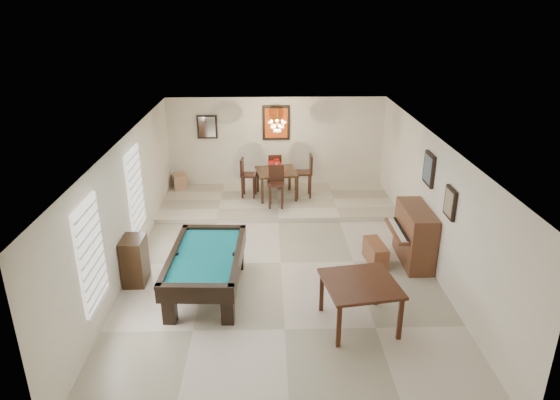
{
  "coord_description": "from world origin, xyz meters",
  "views": [
    {
      "loc": [
        -0.26,
        -9.05,
        4.99
      ],
      "look_at": [
        0.0,
        0.6,
        1.15
      ],
      "focal_mm": 32.0,
      "sensor_mm": 36.0,
      "label": 1
    }
  ],
  "objects_px": {
    "chandelier": "(277,122)",
    "dining_chair_south": "(276,187)",
    "dining_chair_east": "(303,176)",
    "piano_bench": "(375,253)",
    "pool_table": "(207,274)",
    "upright_piano": "(408,235)",
    "dining_table": "(276,181)",
    "square_table": "(359,303)",
    "dining_chair_north": "(274,170)",
    "apothecary_chest": "(135,260)",
    "corner_bench": "(180,181)",
    "dining_chair_west": "(249,178)",
    "flower_vase": "(276,162)"
  },
  "relations": [
    {
      "from": "square_table",
      "to": "dining_table",
      "type": "relative_size",
      "value": 1.13
    },
    {
      "from": "dining_chair_north",
      "to": "dining_table",
      "type": "bearing_deg",
      "value": 86.64
    },
    {
      "from": "piano_bench",
      "to": "flower_vase",
      "type": "xyz_separation_m",
      "value": [
        -1.95,
        3.52,
        0.85
      ]
    },
    {
      "from": "pool_table",
      "to": "dining_table",
      "type": "height_order",
      "value": "dining_table"
    },
    {
      "from": "dining_chair_south",
      "to": "chandelier",
      "type": "relative_size",
      "value": 1.76
    },
    {
      "from": "upright_piano",
      "to": "dining_chair_east",
      "type": "bearing_deg",
      "value": 118.85
    },
    {
      "from": "dining_chair_south",
      "to": "corner_bench",
      "type": "relative_size",
      "value": 2.36
    },
    {
      "from": "pool_table",
      "to": "dining_chair_north",
      "type": "height_order",
      "value": "dining_chair_north"
    },
    {
      "from": "piano_bench",
      "to": "pool_table",
      "type": "bearing_deg",
      "value": -162.71
    },
    {
      "from": "chandelier",
      "to": "dining_chair_south",
      "type": "bearing_deg",
      "value": -94.76
    },
    {
      "from": "apothecary_chest",
      "to": "dining_table",
      "type": "relative_size",
      "value": 0.89
    },
    {
      "from": "upright_piano",
      "to": "dining_chair_west",
      "type": "relative_size",
      "value": 1.34
    },
    {
      "from": "dining_chair_south",
      "to": "square_table",
      "type": "bearing_deg",
      "value": -71.48
    },
    {
      "from": "piano_bench",
      "to": "dining_chair_west",
      "type": "height_order",
      "value": "dining_chair_west"
    },
    {
      "from": "dining_table",
      "to": "dining_chair_north",
      "type": "height_order",
      "value": "dining_chair_north"
    },
    {
      "from": "dining_chair_east",
      "to": "chandelier",
      "type": "distance_m",
      "value": 1.68
    },
    {
      "from": "square_table",
      "to": "dining_chair_north",
      "type": "distance_m",
      "value": 6.45
    },
    {
      "from": "dining_chair_west",
      "to": "chandelier",
      "type": "bearing_deg",
      "value": -104.16
    },
    {
      "from": "dining_table",
      "to": "flower_vase",
      "type": "xyz_separation_m",
      "value": [
        0.0,
        0.0,
        0.53
      ]
    },
    {
      "from": "dining_chair_south",
      "to": "chandelier",
      "type": "distance_m",
      "value": 1.62
    },
    {
      "from": "square_table",
      "to": "piano_bench",
      "type": "relative_size",
      "value": 1.44
    },
    {
      "from": "upright_piano",
      "to": "dining_table",
      "type": "distance_m",
      "value": 4.33
    },
    {
      "from": "upright_piano",
      "to": "pool_table",
      "type": "bearing_deg",
      "value": -164.58
    },
    {
      "from": "upright_piano",
      "to": "dining_table",
      "type": "xyz_separation_m",
      "value": [
        -2.61,
        3.45,
        -0.04
      ]
    },
    {
      "from": "piano_bench",
      "to": "apothecary_chest",
      "type": "bearing_deg",
      "value": -172.48
    },
    {
      "from": "pool_table",
      "to": "corner_bench",
      "type": "xyz_separation_m",
      "value": [
        -1.32,
        5.27,
        -0.07
      ]
    },
    {
      "from": "dining_chair_north",
      "to": "dining_chair_east",
      "type": "xyz_separation_m",
      "value": [
        0.77,
        -0.74,
        0.08
      ]
    },
    {
      "from": "pool_table",
      "to": "apothecary_chest",
      "type": "bearing_deg",
      "value": 166.01
    },
    {
      "from": "square_table",
      "to": "dining_chair_east",
      "type": "height_order",
      "value": "dining_chair_east"
    },
    {
      "from": "dining_chair_north",
      "to": "chandelier",
      "type": "bearing_deg",
      "value": 86.73
    },
    {
      "from": "corner_bench",
      "to": "chandelier",
      "type": "relative_size",
      "value": 0.75
    },
    {
      "from": "apothecary_chest",
      "to": "dining_chair_east",
      "type": "xyz_separation_m",
      "value": [
        3.48,
        4.12,
        0.24
      ]
    },
    {
      "from": "piano_bench",
      "to": "dining_chair_north",
      "type": "height_order",
      "value": "dining_chair_north"
    },
    {
      "from": "pool_table",
      "to": "dining_chair_south",
      "type": "relative_size",
      "value": 2.2
    },
    {
      "from": "dining_chair_south",
      "to": "dining_chair_west",
      "type": "bearing_deg",
      "value": 137.81
    },
    {
      "from": "dining_chair_east",
      "to": "dining_table",
      "type": "bearing_deg",
      "value": -93.24
    },
    {
      "from": "pool_table",
      "to": "flower_vase",
      "type": "bearing_deg",
      "value": 75.75
    },
    {
      "from": "pool_table",
      "to": "dining_chair_south",
      "type": "height_order",
      "value": "dining_chair_south"
    },
    {
      "from": "flower_vase",
      "to": "dining_chair_east",
      "type": "bearing_deg",
      "value": -1.9
    },
    {
      "from": "pool_table",
      "to": "dining_chair_west",
      "type": "bearing_deg",
      "value": 84.61
    },
    {
      "from": "dining_chair_east",
      "to": "dining_chair_south",
      "type": "bearing_deg",
      "value": -47.63
    },
    {
      "from": "square_table",
      "to": "corner_bench",
      "type": "xyz_separation_m",
      "value": [
        -3.93,
        6.32,
        -0.08
      ]
    },
    {
      "from": "square_table",
      "to": "dining_chair_north",
      "type": "height_order",
      "value": "dining_chair_north"
    },
    {
      "from": "square_table",
      "to": "apothecary_chest",
      "type": "bearing_deg",
      "value": 159.98
    },
    {
      "from": "dining_chair_north",
      "to": "chandelier",
      "type": "height_order",
      "value": "chandelier"
    },
    {
      "from": "pool_table",
      "to": "dining_chair_east",
      "type": "relative_size",
      "value": 2.02
    },
    {
      "from": "square_table",
      "to": "dining_chair_west",
      "type": "relative_size",
      "value": 1.1
    },
    {
      "from": "flower_vase",
      "to": "dining_chair_north",
      "type": "xyz_separation_m",
      "value": [
        -0.05,
        0.72,
        -0.46
      ]
    },
    {
      "from": "square_table",
      "to": "corner_bench",
      "type": "relative_size",
      "value": 2.57
    },
    {
      "from": "upright_piano",
      "to": "square_table",
      "type": "bearing_deg",
      "value": -122.45
    }
  ]
}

